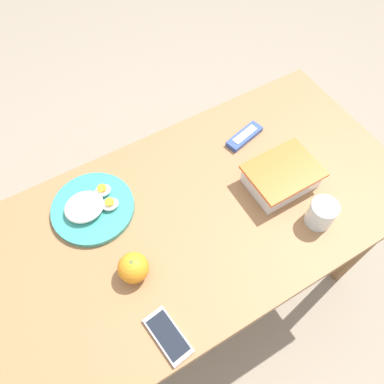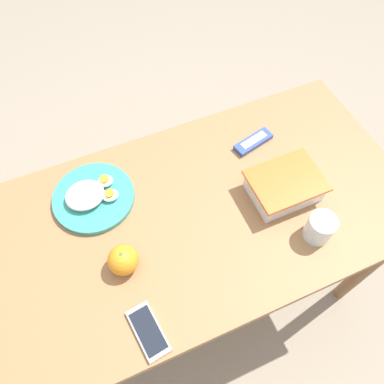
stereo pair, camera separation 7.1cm
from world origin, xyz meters
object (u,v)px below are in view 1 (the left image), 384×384
Objects in this scene: cell_phone at (168,336)px; drinking_glass at (321,213)px; orange_fruit at (133,268)px; candy_bar at (245,136)px; rice_plate at (92,207)px; food_container at (281,178)px.

cell_phone is 0.52m from drinking_glass.
orange_fruit reaches higher than candy_bar.
orange_fruit reaches higher than rice_plate.
food_container is 2.54× the size of orange_fruit.
cell_phone is at bearing 39.12° from candy_bar.
cell_phone is (-0.02, 0.42, -0.01)m from rice_plate.
orange_fruit reaches higher than cell_phone.
candy_bar is (-0.01, -0.20, -0.02)m from food_container.
food_container is 0.56m from rice_plate.
food_container is at bearing 159.02° from rice_plate.
candy_bar is at bearing -155.50° from orange_fruit.
food_container is 2.49× the size of drinking_glass.
orange_fruit is at bearing -13.40° from drinking_glass.
orange_fruit is at bearing -90.32° from cell_phone.
drinking_glass is (-0.52, 0.12, 0.00)m from orange_fruit.
drinking_glass reaches higher than candy_bar.
orange_fruit is 0.24m from rice_plate.
rice_plate reaches higher than cell_phone.
drinking_glass is (-0.54, 0.36, 0.02)m from rice_plate.
drinking_glass reaches higher than food_container.
orange_fruit is (0.50, 0.03, 0.01)m from food_container.
rice_plate is (0.52, -0.20, -0.01)m from food_container.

